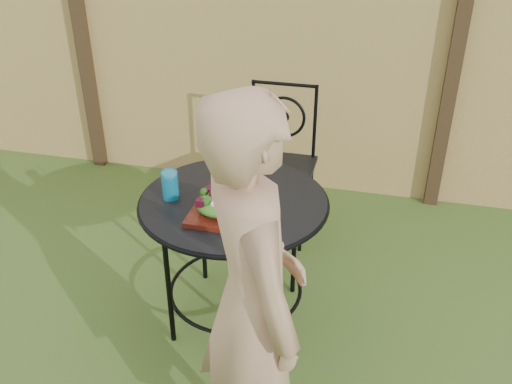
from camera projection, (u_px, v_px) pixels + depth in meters
fence at (257, 59)px, 3.95m from camera, size 8.00×0.12×1.90m
patio_table at (234, 223)px, 2.81m from camera, size 0.92×0.92×0.72m
patio_chair at (278, 158)px, 3.61m from camera, size 0.46×0.46×0.95m
diner at (253, 302)px, 1.99m from camera, size 0.62×0.69×1.58m
salad_plate at (220, 214)px, 2.60m from camera, size 0.27×0.27×0.02m
salad at (220, 204)px, 2.58m from camera, size 0.21×0.21×0.08m
fork at (221, 179)px, 2.51m from camera, size 0.01×0.01×0.18m
drinking_glass at (170, 185)px, 2.72m from camera, size 0.08×0.08×0.14m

